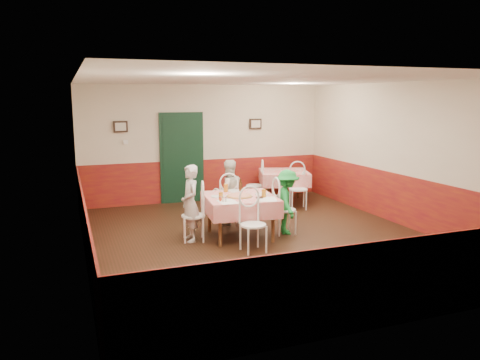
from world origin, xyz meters
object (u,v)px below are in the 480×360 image
object	(u,v)px
diner_far	(228,192)
glass_a	(221,196)
chair_far	(229,203)
pizza	(239,196)
chair_left	(193,216)
chair_near	(253,225)
glass_b	(264,193)
chair_second_a	(255,186)
glass_c	(226,188)
main_table	(240,217)
second_table	(284,187)
diner_left	(190,203)
chair_right	(284,210)
wallet	(259,198)
chair_second_b	(298,189)
beer_bottle	(240,186)
diner_right	(287,202)

from	to	relation	value
diner_far	glass_a	bearing A→B (deg)	60.97
glass_a	diner_far	bearing A→B (deg)	64.77
chair_far	pizza	xyz separation A→B (m)	(-0.12, -0.90, 0.32)
chair_left	chair_near	xyz separation A→B (m)	(0.76, -0.93, 0.00)
glass_b	chair_second_a	bearing A→B (deg)	70.85
glass_a	chair_far	bearing A→B (deg)	63.95
glass_c	chair_left	bearing A→B (deg)	-154.26
main_table	glass_a	world-z (taller)	glass_a
glass_a	second_table	bearing A→B (deg)	46.25
chair_left	diner_far	size ratio (longest dim) A/B	0.69
chair_far	diner_far	size ratio (longest dim) A/B	0.69
second_table	diner_left	world-z (taller)	diner_left
second_table	diner_far	distance (m)	2.41
chair_right	glass_a	xyz separation A→B (m)	(-1.28, -0.12, 0.38)
pizza	chair_right	bearing A→B (deg)	-1.66
glass_c	diner_left	xyz separation A→B (m)	(-0.78, -0.34, -0.16)
second_table	glass_a	xyz separation A→B (m)	(-2.43, -2.54, 0.45)
chair_left	wallet	world-z (taller)	chair_left
second_table	chair_near	world-z (taller)	chair_near
pizza	glass_b	size ratio (longest dim) A/B	3.08
chair_left	glass_b	distance (m)	1.30
chair_second_b	diner_left	world-z (taller)	diner_left
chair_right	glass_a	size ratio (longest dim) A/B	6.64
chair_right	diner_left	size ratio (longest dim) A/B	0.67
chair_near	glass_a	xyz separation A→B (m)	(-0.35, 0.64, 0.38)
chair_second_a	pizza	size ratio (longest dim) A/B	2.04
chair_second_b	pizza	bearing A→B (deg)	-123.34
chair_near	beer_bottle	distance (m)	1.31
glass_a	wallet	xyz separation A→B (m)	(0.68, -0.09, -0.06)
diner_far	diner_right	bearing A→B (deg)	125.50
second_table	glass_b	world-z (taller)	glass_b
chair_right	pizza	distance (m)	0.94
glass_c	beer_bottle	xyz separation A→B (m)	(0.27, -0.06, 0.04)
chair_far	chair_second_b	size ratio (longest dim) A/B	1.00
chair_near	glass_b	bearing A→B (deg)	51.05
diner_right	glass_a	bearing A→B (deg)	111.15
chair_near	wallet	world-z (taller)	chair_near
chair_far	diner_left	bearing A→B (deg)	57.13
second_table	diner_right	xyz separation A→B (m)	(-1.11, -2.42, 0.22)
second_table	glass_c	xyz separation A→B (m)	(-2.12, -1.90, 0.46)
wallet	diner_left	world-z (taller)	diner_left
chair_right	diner_left	distance (m)	1.76
chair_near	pizza	xyz separation A→B (m)	(0.05, 0.79, 0.32)
diner_far	chair_far	bearing A→B (deg)	80.50
chair_left	diner_right	bearing A→B (deg)	96.11
chair_left	beer_bottle	size ratio (longest dim) A/B	4.03
main_table	chair_far	xyz separation A→B (m)	(0.08, 0.85, 0.08)
chair_second_a	diner_right	world-z (taller)	diner_right
diner_left	glass_b	bearing A→B (deg)	72.70
diner_far	glass_c	bearing A→B (deg)	61.75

